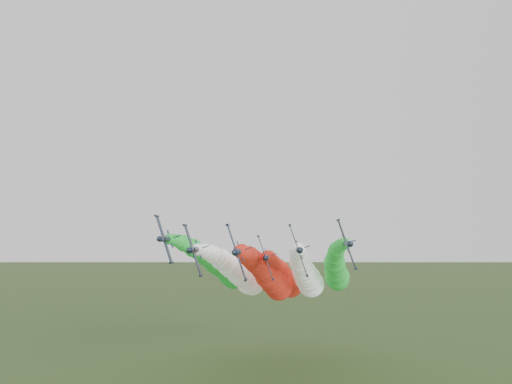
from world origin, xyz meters
TOP-DOWN VIEW (x-y plane):
  - jet_lead at (1.98, 53.27)m, footprint 14.15×96.51m
  - jet_inner_left at (-8.06, 59.85)m, footprint 13.43×95.79m
  - jet_inner_right at (13.93, 61.53)m, footprint 14.14×96.50m
  - jet_outer_left at (-15.68, 68.12)m, footprint 14.05×96.41m
  - jet_outer_right at (24.47, 66.57)m, footprint 13.37×95.73m
  - jet_trail at (6.46, 78.08)m, footprint 14.09×96.45m

SIDE VIEW (x-z plane):
  - jet_trail at x=6.46m, z-range 18.14..42.71m
  - jet_lead at x=1.98m, z-range 19.78..44.41m
  - jet_inner_right at x=13.93m, z-range 20.11..44.72m
  - jet_inner_left at x=-8.06m, z-range 20.71..44.62m
  - jet_outer_right at x=24.47m, z-range 21.70..45.55m
  - jet_outer_left at x=-15.68m, z-range 22.35..46.88m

